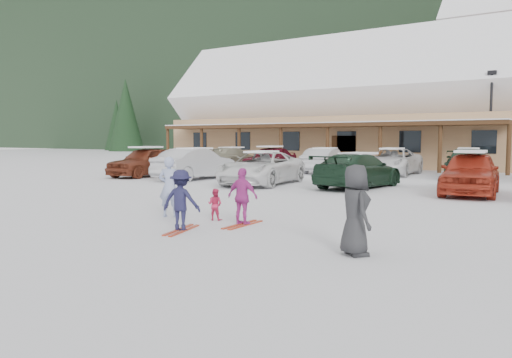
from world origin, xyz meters
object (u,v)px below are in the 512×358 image
Objects in this scene: lamp_post at (491,115)px; parked_car_10 at (392,162)px; bystander_dark at (355,210)px; parked_car_4 at (470,173)px; day_lodge at (346,114)px; adult_skier at (169,187)px; toddler_red at (215,204)px; parked_car_0 at (146,162)px; parked_car_11 at (468,163)px; parked_car_9 at (325,160)px; parked_car_1 at (195,164)px; parked_car_2 at (262,168)px; child_magenta at (243,197)px; parked_car_8 at (270,158)px; child_navy at (181,200)px; parked_car_7 at (232,158)px; parked_car_3 at (358,171)px.

lamp_post reaches higher than parked_car_10.
bystander_dark is 11.09m from parked_car_4.
day_lodge is 12.96m from parked_car_10.
adult_skier reaches higher than toddler_red.
toddler_red is at bearing -41.02° from parked_car_0.
parked_car_10 is (-5.51, 7.92, -0.05)m from parked_car_4.
lamp_post is 1.31× the size of parked_car_0.
day_lodge is at bearing -53.04° from parked_car_11.
parked_car_1 is at bearing 61.59° from parked_car_9.
parked_car_2 is at bearing -111.29° from parked_car_10.
parked_car_8 reaches higher than child_magenta.
lamp_post is at bearing -111.78° from child_navy.
day_lodge is 30.73m from child_navy.
parked_car_1 reaches higher than child_navy.
adult_skier is at bearing 67.62° from parked_car_11.
day_lodge reaches higher than parked_car_0.
parked_car_11 is at bearing -7.13° from parked_car_10.
parked_car_7 is (-10.92, 17.46, -0.07)m from adult_skier.
parked_car_8 is at bearing -10.96° from bystander_dark.
parked_car_1 is at bearing -4.76° from parked_car_0.
parked_car_4 is at bearing -175.29° from parked_car_3.
parked_car_8 is (-9.07, 7.71, 0.05)m from parked_car_3.
parked_car_3 is 8.08m from parked_car_11.
parked_car_7 is (-3.62, -10.50, -3.24)m from day_lodge.
parked_car_2 is at bearing -96.99° from adult_skier.
parked_car_3 is at bearing -84.45° from parked_car_10.
child_navy is at bearing 42.67° from bystander_dark.
parked_car_4 is at bearing -177.69° from parked_car_1.
child_magenta is at bearing -71.07° from day_lodge.
child_magenta is 0.29× the size of parked_car_0.
parked_car_2 is 1.00× the size of parked_car_11.
parked_car_7 is 7.02m from parked_car_9.
parked_car_10 is at bearing -101.28° from child_navy.
child_navy is 0.27× the size of parked_car_7.
bystander_dark reaches higher than adult_skier.
parked_car_3 is at bearing 60.20° from parked_car_11.
parked_car_1 is (-9.37, 9.25, 0.10)m from child_magenta.
parked_car_0 is at bearing -99.91° from day_lodge.
adult_skier reaches higher than parked_car_11.
bystander_dark reaches higher than parked_car_1.
lamp_post is at bearing -124.93° from adult_skier.
toddler_red is at bearing -60.81° from parked_car_8.
parked_car_0 is at bearing 7.83° from parked_car_3.
child_navy is at bearing -74.37° from parked_car_2.
parked_car_3 reaches higher than child_magenta.
parked_car_8 is at bearing -84.03° from parked_car_1.
toddler_red is 0.18× the size of parked_car_8.
bystander_dark is 19.37m from parked_car_0.
parked_car_9 is at bearing -111.88° from parked_car_1.
parked_car_4 reaches higher than parked_car_3.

